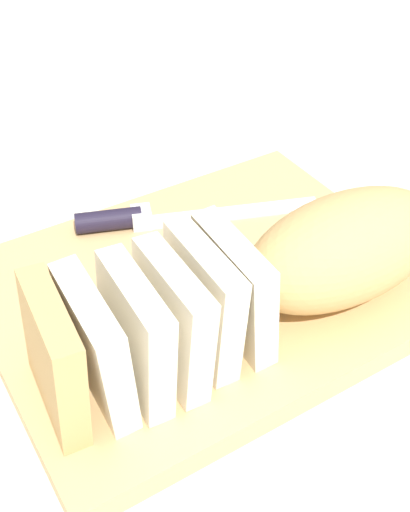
% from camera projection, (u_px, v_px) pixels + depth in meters
% --- Properties ---
extents(ground_plane, '(3.00, 3.00, 0.00)m').
position_uv_depth(ground_plane, '(205.00, 299.00, 0.62)').
color(ground_plane, silver).
extents(cutting_board, '(0.41, 0.32, 0.02)m').
position_uv_depth(cutting_board, '(205.00, 290.00, 0.61)').
color(cutting_board, tan).
rests_on(cutting_board, ground_plane).
extents(bread_loaf, '(0.38, 0.11, 0.10)m').
position_uv_depth(bread_loaf, '(274.00, 276.00, 0.53)').
color(bread_loaf, tan).
rests_on(bread_loaf, cutting_board).
extents(bread_knife, '(0.25, 0.10, 0.02)m').
position_uv_depth(bread_knife, '(144.00, 218.00, 0.67)').
color(bread_knife, silver).
rests_on(bread_knife, cutting_board).
extents(crumb_near_knife, '(0.00, 0.00, 0.00)m').
position_uv_depth(crumb_near_knife, '(126.00, 286.00, 0.60)').
color(crumb_near_knife, tan).
rests_on(crumb_near_knife, cutting_board).
extents(crumb_near_loaf, '(0.00, 0.00, 0.00)m').
position_uv_depth(crumb_near_loaf, '(158.00, 290.00, 0.59)').
color(crumb_near_loaf, tan).
rests_on(crumb_near_loaf, cutting_board).
extents(crumb_stray_left, '(0.01, 0.01, 0.01)m').
position_uv_depth(crumb_stray_left, '(159.00, 272.00, 0.61)').
color(crumb_stray_left, tan).
rests_on(crumb_stray_left, cutting_board).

